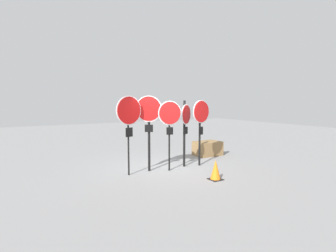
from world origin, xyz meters
The scene contains 8 objects.
ground_plane centered at (0.00, 0.00, 0.00)m, with size 40.00×40.00×0.00m, color gray.
stop_sign_0 centered at (-1.42, -0.09, 1.94)m, with size 0.91×0.23×2.55m.
stop_sign_1 centered at (-0.66, 0.02, 1.81)m, with size 0.77×0.46×2.56m.
stop_sign_2 centered at (-0.03, -0.28, 1.79)m, with size 0.80×0.21×2.39m.
stop_sign_3 centered at (0.77, -0.06, 1.60)m, with size 0.63×0.39×2.41m.
stop_sign_4 centered at (1.33, -0.23, 1.75)m, with size 0.83×0.20×2.42m.
traffic_cone_0 centered at (0.65, -1.86, 0.30)m, with size 0.38×0.38×0.61m.
storage_crate centered at (2.75, 1.09, 0.30)m, with size 1.13×0.82×0.61m.
Camera 1 is at (-4.57, -7.81, 2.38)m, focal length 28.00 mm.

